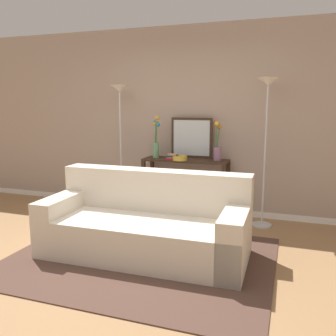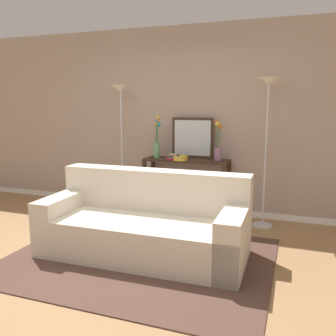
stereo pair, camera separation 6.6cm
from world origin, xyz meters
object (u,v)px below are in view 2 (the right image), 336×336
at_px(floor_lamp_right, 268,111).
at_px(book_row_under_console, 166,210).
at_px(console_table, 186,177).
at_px(fruit_bowl, 181,158).
at_px(floor_lamp_left, 121,113).
at_px(vase_tall_flowers, 157,138).
at_px(vase_short_flowers, 218,145).
at_px(couch, 145,226).
at_px(book_stack, 174,157).
at_px(wall_mirror, 192,138).

relative_size(floor_lamp_right, book_row_under_console, 5.07).
distance_m(console_table, fruit_bowl, 0.32).
distance_m(floor_lamp_left, book_row_under_console, 1.57).
bearing_deg(console_table, floor_lamp_left, -174.88).
bearing_deg(vase_tall_flowers, console_table, 0.85).
height_order(vase_short_flowers, book_row_under_console, vase_short_flowers).
bearing_deg(fruit_bowl, couch, -88.67).
distance_m(floor_lamp_right, book_row_under_console, 2.03).
relative_size(console_table, book_stack, 6.79).
height_order(couch, fruit_bowl, fruit_bowl).
xyz_separation_m(book_stack, book_row_under_console, (-0.16, 0.12, -0.82)).
relative_size(vase_tall_flowers, book_stack, 3.46).
relative_size(couch, floor_lamp_left, 1.16).
relative_size(console_table, floor_lamp_right, 0.63).
bearing_deg(vase_tall_flowers, couch, -73.38).
height_order(wall_mirror, book_stack, wall_mirror).
relative_size(floor_lamp_left, book_stack, 10.53).
xyz_separation_m(vase_short_flowers, book_row_under_console, (-0.76, -0.04, -1.00)).
bearing_deg(console_table, book_row_under_console, -180.00).
height_order(console_table, vase_short_flowers, vase_short_flowers).
bearing_deg(fruit_bowl, vase_short_flowers, 18.31).
height_order(floor_lamp_right, fruit_bowl, floor_lamp_right).
xyz_separation_m(console_table, wall_mirror, (0.04, 0.16, 0.55)).
distance_m(wall_mirror, vase_short_flowers, 0.43).
height_order(console_table, floor_lamp_right, floor_lamp_right).
distance_m(floor_lamp_left, vase_short_flowers, 1.49).
relative_size(console_table, book_row_under_console, 3.18).
distance_m(wall_mirror, vase_tall_flowers, 0.51).
height_order(couch, console_table, couch).
bearing_deg(vase_tall_flowers, vase_short_flowers, 2.90).
bearing_deg(wall_mirror, couch, -91.96).
bearing_deg(book_row_under_console, console_table, 0.00).
bearing_deg(floor_lamp_right, book_stack, -178.65).
distance_m(console_table, vase_short_flowers, 0.65).
bearing_deg(floor_lamp_right, fruit_bowl, -178.13).
xyz_separation_m(console_table, fruit_bowl, (-0.05, -0.12, 0.30)).
bearing_deg(floor_lamp_left, floor_lamp_right, 0.00).
height_order(floor_lamp_left, fruit_bowl, floor_lamp_left).
distance_m(floor_lamp_left, book_stack, 1.02).
bearing_deg(book_stack, fruit_bowl, -4.19).
relative_size(vase_tall_flowers, fruit_bowl, 3.01).
relative_size(couch, console_table, 1.80).
height_order(couch, floor_lamp_left, floor_lamp_left).
distance_m(console_table, vase_tall_flowers, 0.71).
distance_m(floor_lamp_left, wall_mirror, 1.10).
height_order(vase_tall_flowers, fruit_bowl, vase_tall_flowers).
bearing_deg(console_table, fruit_bowl, -110.78).
relative_size(floor_lamp_left, vase_tall_flowers, 3.05).
relative_size(console_table, wall_mirror, 2.00).
relative_size(console_table, floor_lamp_left, 0.65).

